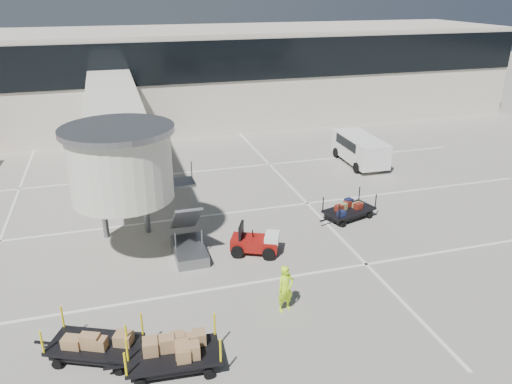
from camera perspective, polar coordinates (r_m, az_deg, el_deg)
The scene contains 10 objects.
ground at distance 19.36m, azimuth -0.86°, elevation -13.77°, with size 140.00×140.00×0.00m, color #ADA79A.
lane_markings at distance 27.15m, azimuth -7.57°, elevation -2.63°, with size 40.00×30.00×0.02m.
terminal at distance 45.74m, azimuth -11.80°, elevation 12.80°, with size 64.00×12.11×15.20m.
jet_bridge at distance 28.23m, azimuth -15.68°, elevation 6.95°, with size 5.70×20.40×6.03m.
baggage_tug at distance 23.05m, azimuth -0.00°, elevation -5.81°, with size 2.42×2.10×1.43m.
suitcase_cart at distance 26.79m, azimuth 10.48°, elevation -2.11°, with size 3.41×2.10×1.31m.
box_cart_near at distance 16.96m, azimuth -8.97°, elevation -17.68°, with size 3.72×1.71×1.44m.
box_cart_far at distance 17.94m, azimuth -17.49°, elevation -16.26°, with size 3.62×2.55×1.42m.
ground_worker at distance 19.06m, azimuth 3.40°, elevation -10.97°, with size 0.69×0.45×1.90m, color #BDFF1A.
minivan at distance 35.28m, azimuth 11.72°, elevation 5.03°, with size 2.31×5.07×1.90m.
Camera 1 is at (-4.16, -15.05, 11.45)m, focal length 35.00 mm.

